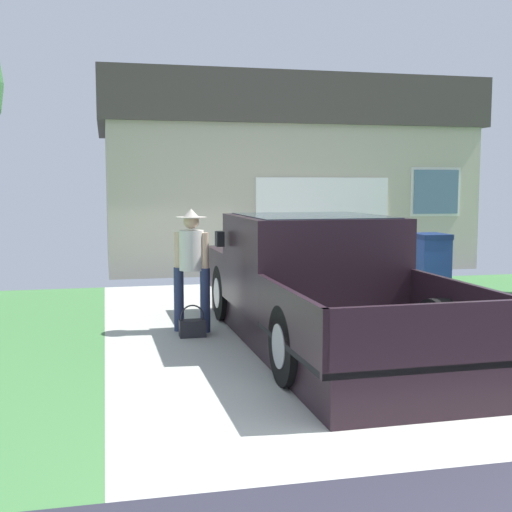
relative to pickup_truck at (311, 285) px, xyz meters
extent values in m
cube|color=#B6B8AC|center=(0.03, 0.54, -0.73)|extent=(5.20, 9.00, 0.06)
cube|color=black|center=(0.01, -0.37, -0.49)|extent=(1.82, 5.51, 0.42)
cube|color=black|center=(0.00, 0.01, 0.30)|extent=(1.92, 2.04, 1.16)
cube|color=#1E2833|center=(0.00, 0.01, 0.64)|extent=(1.69, 1.88, 0.49)
cube|color=black|center=(-0.03, 1.69, 0.02)|extent=(1.90, 1.38, 0.60)
cube|color=black|center=(0.04, -2.05, -0.25)|extent=(1.92, 2.15, 0.06)
cube|color=black|center=(-0.88, -2.07, 0.01)|extent=(0.10, 2.12, 0.58)
cube|color=black|center=(0.95, -2.04, 0.01)|extent=(0.10, 2.12, 0.58)
cube|color=black|center=(0.05, -3.08, 0.01)|extent=(1.88, 0.09, 0.58)
cube|color=black|center=(-1.05, 0.70, 0.55)|extent=(0.10, 0.18, 0.20)
cylinder|color=black|center=(-0.84, 1.47, -0.30)|extent=(0.27, 0.80, 0.80)
cylinder|color=#9E9EA3|center=(-0.84, 1.47, -0.30)|extent=(0.29, 0.44, 0.44)
cylinder|color=black|center=(0.79, 1.50, -0.30)|extent=(0.27, 0.80, 0.80)
cylinder|color=#9E9EA3|center=(0.79, 1.50, -0.30)|extent=(0.29, 0.44, 0.44)
cylinder|color=black|center=(-0.78, -1.85, -0.30)|extent=(0.27, 0.80, 0.80)
cylinder|color=#9E9EA3|center=(-0.78, -1.85, -0.30)|extent=(0.29, 0.44, 0.44)
cylinder|color=black|center=(0.84, -1.83, -0.30)|extent=(0.27, 0.80, 0.80)
cylinder|color=#9E9EA3|center=(0.84, -1.83, -0.30)|extent=(0.29, 0.44, 0.44)
cylinder|color=navy|center=(-1.58, 0.88, -0.27)|extent=(0.13, 0.13, 0.86)
cylinder|color=navy|center=(-1.25, 0.72, -0.27)|extent=(0.13, 0.13, 0.86)
cylinder|color=silver|center=(-1.42, 0.80, 0.40)|extent=(0.33, 0.33, 0.54)
cylinder|color=beige|center=(-1.59, 0.88, 0.36)|extent=(0.09, 0.09, 0.55)
cylinder|color=beige|center=(-1.24, 0.72, 0.36)|extent=(0.09, 0.09, 0.55)
sphere|color=beige|center=(-1.42, 0.80, 0.79)|extent=(0.21, 0.21, 0.21)
cylinder|color=#BCB2A3|center=(-1.42, 0.80, 0.84)|extent=(0.41, 0.41, 0.01)
cone|color=#BCB2A3|center=(-1.42, 0.80, 0.89)|extent=(0.22, 0.22, 0.12)
cube|color=#232328|center=(-1.45, 0.49, -0.59)|extent=(0.34, 0.21, 0.22)
torus|color=#232328|center=(-1.45, 0.49, -0.44)|extent=(0.31, 0.02, 0.31)
cube|color=#BCB39C|center=(1.77, 8.87, 0.95)|extent=(8.50, 5.57, 3.30)
cube|color=#423D38|center=(1.77, 8.87, 3.16)|extent=(8.84, 5.79, 1.12)
cube|color=white|center=(2.17, 6.06, 0.36)|extent=(3.04, 0.06, 2.13)
cube|color=slate|center=(4.89, 6.06, 1.11)|extent=(1.10, 0.05, 1.00)
cube|color=silver|center=(4.89, 6.08, 1.11)|extent=(1.23, 0.02, 1.12)
cube|color=navy|center=(3.55, 3.68, -0.19)|extent=(0.58, 0.68, 0.85)
cube|color=navy|center=(3.55, 3.68, 0.29)|extent=(0.60, 0.71, 0.10)
cylinder|color=black|center=(3.33, 3.40, -0.61)|extent=(0.05, 0.18, 0.18)
cylinder|color=black|center=(3.77, 3.40, -0.61)|extent=(0.05, 0.18, 0.18)
camera|label=1|loc=(-2.53, -8.01, 1.26)|focal=46.81mm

